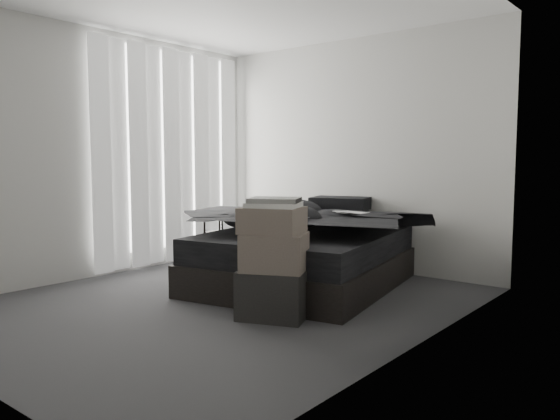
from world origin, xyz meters
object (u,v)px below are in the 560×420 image
Objects in this scene: side_stand at (221,241)px; box_lower at (274,294)px; bed at (306,269)px; laptop at (347,205)px.

side_stand is 2.01m from box_lower.
bed is 6.24× the size of laptop.
box_lower is (0.49, -1.09, 0.04)m from bed.
laptop is at bearing 4.62° from side_stand.
side_stand is (-1.58, -0.13, -0.49)m from laptop.
box_lower is (1.68, -1.09, -0.13)m from side_stand.
bed is 4.28× the size of box_lower.
side_stand is at bearing 147.01° from box_lower.
laptop is 0.56× the size of side_stand.
side_stand is at bearing -168.00° from laptop.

